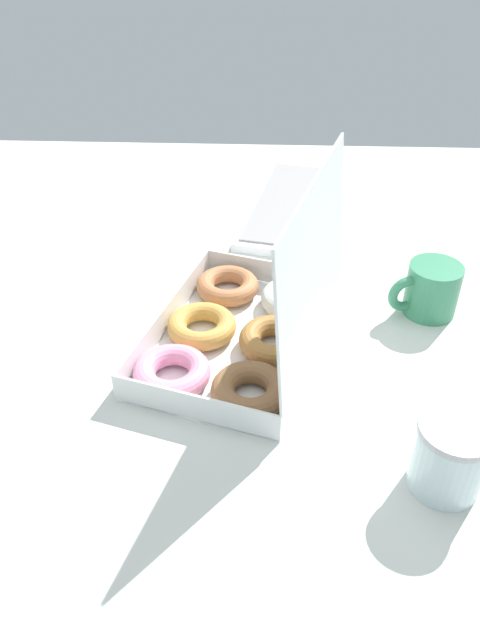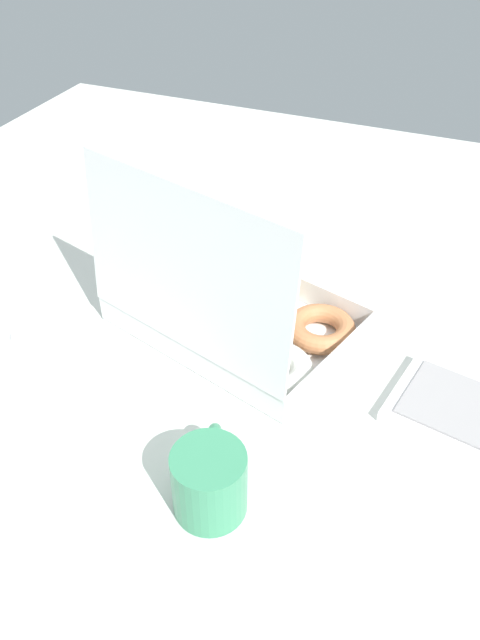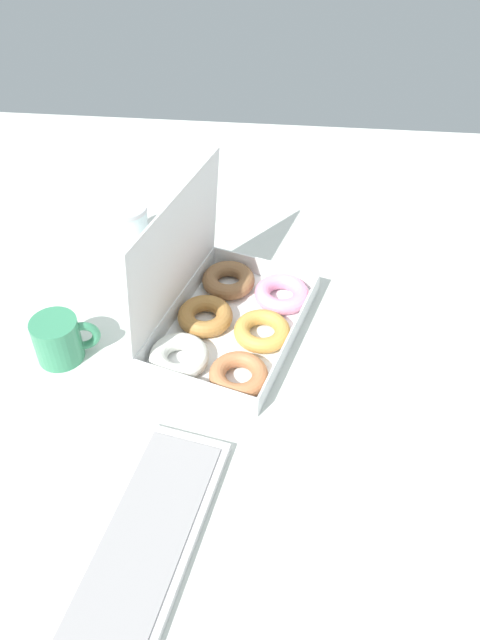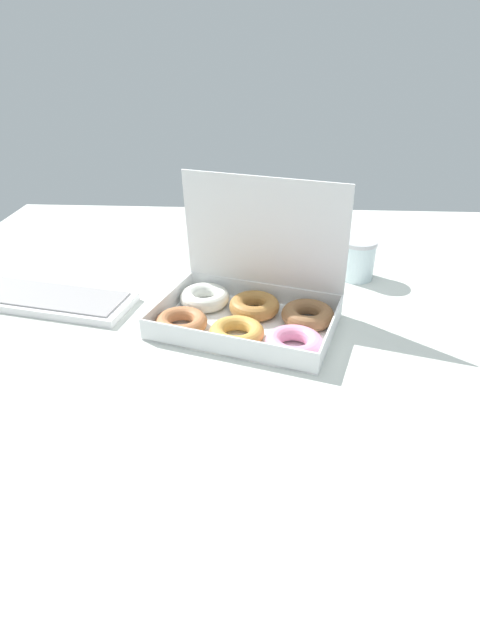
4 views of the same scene
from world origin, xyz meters
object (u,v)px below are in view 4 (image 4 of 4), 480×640
object	(u,v)px
donut_box	(249,310)
glass_jar	(357,259)
coffee_mug	(214,250)
keyboard	(43,298)

from	to	relation	value
donut_box	glass_jar	bearing A→B (deg)	44.16
donut_box	coffee_mug	distance (cm)	33.22
keyboard	coffee_mug	size ratio (longest dim) A/B	3.55
keyboard	coffee_mug	xyz separation A→B (cm)	(38.56, 23.99, 3.69)
donut_box	keyboard	size ratio (longest dim) A/B	0.96
coffee_mug	glass_jar	size ratio (longest dim) A/B	1.22
coffee_mug	keyboard	bearing A→B (deg)	-148.11
coffee_mug	glass_jar	distance (cm)	38.12
coffee_mug	glass_jar	world-z (taller)	glass_jar
donut_box	keyboard	world-z (taller)	donut_box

